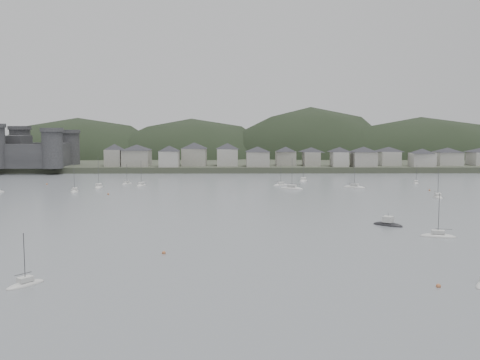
{
  "coord_description": "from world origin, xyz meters",
  "views": [
    {
      "loc": [
        -1.29,
        -94.15,
        22.55
      ],
      "look_at": [
        0.0,
        75.0,
        6.0
      ],
      "focal_mm": 39.36,
      "sensor_mm": 36.0,
      "label": 1
    }
  ],
  "objects": [
    {
      "name": "moored_fleet",
      "position": [
        -9.16,
        66.01,
        0.18
      ],
      "size": [
        249.57,
        159.52,
        12.95
      ],
      "color": "silver",
      "rests_on": "ground"
    },
    {
      "name": "mooring_buoys",
      "position": [
        -5.45,
        50.55,
        0.15
      ],
      "size": [
        182.72,
        140.25,
        0.7
      ],
      "color": "#B1653B",
      "rests_on": "ground"
    },
    {
      "name": "motor_launch_near",
      "position": [
        34.22,
        26.71,
        0.3
      ],
      "size": [
        7.22,
        6.56,
        3.73
      ],
      "rotation": [
        0.0,
        0.0,
        0.89
      ],
      "color": "black",
      "rests_on": "ground"
    },
    {
      "name": "forested_ridge",
      "position": [
        4.83,
        269.4,
        -11.28
      ],
      "size": [
        851.55,
        103.94,
        102.57
      ],
      "color": "black",
      "rests_on": "ground"
    },
    {
      "name": "far_shore_land",
      "position": [
        0.0,
        295.0,
        1.5
      ],
      "size": [
        900.0,
        250.0,
        3.0
      ],
      "primitive_type": "cube",
      "color": "#383D2D",
      "rests_on": "ground"
    },
    {
      "name": "ground",
      "position": [
        0.0,
        0.0,
        0.0
      ],
      "size": [
        900.0,
        900.0,
        0.0
      ],
      "primitive_type": "plane",
      "color": "slate",
      "rests_on": "ground"
    },
    {
      "name": "sailboat_lead",
      "position": [
        -31.7,
        -20.0,
        0.19
      ],
      "size": [
        5.07,
        6.0,
        8.26
      ],
      "rotation": [
        0.0,
        0.0,
        2.52
      ],
      "color": "silver",
      "rests_on": "ground"
    },
    {
      "name": "castle",
      "position": [
        -120.0,
        179.8,
        10.96
      ],
      "size": [
        66.0,
        43.0,
        20.0
      ],
      "color": "#343436",
      "rests_on": "far_shore_land"
    },
    {
      "name": "waterfront_town",
      "position": [
        50.59,
        183.34,
        8.66
      ],
      "size": [
        451.48,
        28.46,
        12.92
      ],
      "color": "gray",
      "rests_on": "far_shore_land"
    }
  ]
}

